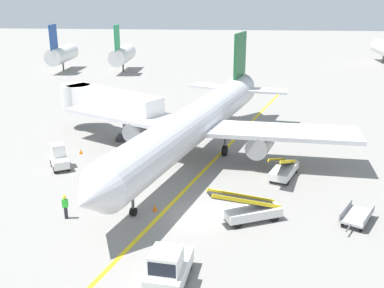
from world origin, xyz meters
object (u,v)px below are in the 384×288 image
(pushback_tug, at_px, (168,267))
(belt_loader_forward_hold, at_px, (251,210))
(baggage_tug_near_wing, at_px, (59,158))
(baggage_cart_loaded, at_px, (357,216))
(safety_cone_wingtip_right, at_px, (81,152))
(ground_crew_marshaller, at_px, (65,206))
(safety_cone_nose_right, at_px, (155,208))
(safety_cone_wingtip_left, at_px, (192,140))
(airliner, at_px, (197,122))
(safety_cone_nose_left, at_px, (263,151))
(jet_bridge, at_px, (103,102))
(belt_loader_aft_hold, at_px, (284,169))

(pushback_tug, relative_size, belt_loader_forward_hold, 0.75)
(baggage_tug_near_wing, xyz_separation_m, belt_loader_forward_hold, (16.01, -8.02, -0.15))
(baggage_cart_loaded, distance_m, safety_cone_wingtip_right, 25.00)
(baggage_cart_loaded, distance_m, ground_crew_marshaller, 19.33)
(belt_loader_forward_hold, height_order, safety_cone_nose_right, belt_loader_forward_hold)
(baggage_tug_near_wing, relative_size, baggage_cart_loaded, 0.74)
(baggage_tug_near_wing, bearing_deg, pushback_tug, -53.01)
(belt_loader_forward_hold, xyz_separation_m, safety_cone_wingtip_left, (-5.17, 15.86, -0.56))
(airliner, relative_size, belt_loader_forward_hold, 6.80)
(airliner, distance_m, baggage_tug_near_wing, 12.38)
(pushback_tug, height_order, safety_cone_wingtip_left, pushback_tug)
(safety_cone_wingtip_right, bearing_deg, safety_cone_nose_left, 4.88)
(belt_loader_forward_hold, height_order, safety_cone_wingtip_right, belt_loader_forward_hold)
(airliner, relative_size, jet_bridge, 2.86)
(ground_crew_marshaller, bearing_deg, belt_loader_forward_hold, 3.40)
(airliner, bearing_deg, ground_crew_marshaller, -122.74)
(safety_cone_nose_right, bearing_deg, safety_cone_nose_left, 55.94)
(belt_loader_forward_hold, bearing_deg, safety_cone_wingtip_left, 108.05)
(baggage_tug_near_wing, bearing_deg, airliner, 17.09)
(jet_bridge, distance_m, safety_cone_wingtip_right, 6.91)
(belt_loader_aft_hold, bearing_deg, baggage_cart_loaded, -60.60)
(jet_bridge, bearing_deg, baggage_cart_loaded, -38.72)
(jet_bridge, height_order, baggage_cart_loaded, jet_bridge)
(ground_crew_marshaller, xyz_separation_m, safety_cone_wingtip_right, (-3.01, 12.36, -0.69))
(pushback_tug, xyz_separation_m, safety_cone_nose_right, (-2.03, 8.06, -0.77))
(airliner, bearing_deg, safety_cone_nose_left, 13.76)
(belt_loader_aft_hold, xyz_separation_m, baggage_cart_loaded, (4.00, -7.11, -0.31))
(safety_cone_nose_right, bearing_deg, baggage_tug_near_wing, 142.80)
(safety_cone_nose_left, bearing_deg, baggage_tug_near_wing, -164.05)
(baggage_tug_near_wing, distance_m, safety_cone_nose_right, 11.87)
(pushback_tug, distance_m, safety_cone_nose_right, 8.34)
(baggage_tug_near_wing, relative_size, safety_cone_nose_left, 6.20)
(pushback_tug, height_order, safety_cone_nose_right, pushback_tug)
(airliner, xyz_separation_m, baggage_tug_near_wing, (-11.59, -3.56, -2.49))
(jet_bridge, xyz_separation_m, baggage_tug_near_wing, (-1.39, -9.62, -2.62))
(baggage_tug_near_wing, relative_size, safety_cone_wingtip_left, 6.20)
(belt_loader_aft_hold, bearing_deg, baggage_tug_near_wing, 178.24)
(belt_loader_forward_hold, relative_size, safety_cone_wingtip_right, 11.56)
(ground_crew_marshaller, bearing_deg, airliner, 57.26)
(belt_loader_forward_hold, relative_size, belt_loader_aft_hold, 1.00)
(airliner, bearing_deg, safety_cone_nose_right, -101.35)
(jet_bridge, distance_m, ground_crew_marshaller, 18.70)
(airliner, xyz_separation_m, jet_bridge, (-10.21, 6.06, 0.12))
(airliner, relative_size, belt_loader_aft_hold, 6.77)
(airliner, xyz_separation_m, belt_loader_forward_hold, (4.41, -11.58, -2.64))
(airliner, height_order, safety_cone_wingtip_right, airliner)
(belt_loader_aft_hold, relative_size, safety_cone_nose_right, 11.61)
(belt_loader_aft_hold, height_order, ground_crew_marshaller, belt_loader_aft_hold)
(airliner, relative_size, safety_cone_wingtip_right, 78.64)
(pushback_tug, distance_m, baggage_tug_near_wing, 19.06)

